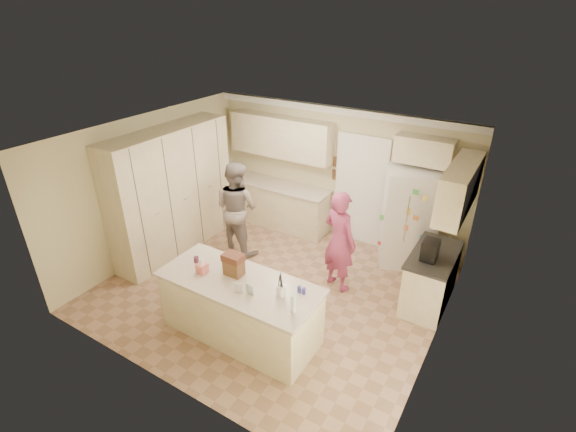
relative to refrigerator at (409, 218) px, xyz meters
The scene contains 41 objects.
floor 2.70m from the refrigerator, 129.18° to the right, with size 5.20×4.60×0.02m, color #A37F65.
ceiling 3.06m from the refrigerator, 129.18° to the right, with size 5.20×4.60×0.02m, color white.
wall_back 1.69m from the refrigerator, 168.07° to the left, with size 5.20×0.02×2.60m, color beige.
wall_front 4.59m from the refrigerator, 110.57° to the right, with size 5.20×0.02×2.60m, color beige.
wall_left 4.67m from the refrigerator, 154.95° to the right, with size 0.02×4.60×2.60m, color beige.
wall_right 2.25m from the refrigerator, 63.01° to the right, with size 0.02×4.60×2.60m, color beige.
crown_back 2.31m from the refrigerator, 169.79° to the left, with size 5.20×0.08×0.12m, color white.
pantry_bank 4.30m from the refrigerator, 155.62° to the right, with size 0.60×2.60×2.35m, color beige.
back_base_cab 2.79m from the refrigerator, behind, with size 2.20×0.60×0.88m, color beige.
back_countertop 2.76m from the refrigerator, behind, with size 2.24×0.63×0.04m, color beige.
back_upper_cab 2.94m from the refrigerator, behind, with size 2.20×0.35×0.80m, color beige.
doorway_opening 1.11m from the refrigerator, 163.68° to the left, with size 0.90×0.06×2.10m, color black.
doorway_casing 1.10m from the refrigerator, 165.45° to the left, with size 1.02×0.03×2.22m, color white.
wall_frame_upper 1.74m from the refrigerator, 169.32° to the left, with size 0.15×0.02×0.20m, color brown.
wall_frame_lower 1.66m from the refrigerator, 169.32° to the left, with size 0.15×0.02×0.20m, color brown.
refrigerator is the anchor object (origin of this frame).
fridge_seam 0.35m from the refrigerator, 90.00° to the right, with size 0.01×0.02×1.78m, color gray.
fridge_dispenser 0.49m from the refrigerator, 121.08° to the right, with size 0.22×0.03×0.35m, color black.
fridge_handle_l 0.40m from the refrigerator, 97.70° to the right, with size 0.02×0.02×0.85m, color silver.
fridge_handle_r 0.40m from the refrigerator, 82.30° to the right, with size 0.02×0.02×0.85m, color silver.
over_fridge_cab 1.21m from the refrigerator, 74.21° to the left, with size 0.95×0.35×0.45m, color beige.
right_base_cab 1.28m from the refrigerator, 54.45° to the right, with size 0.60×1.20×0.88m, color beige.
right_countertop 1.19m from the refrigerator, 54.85° to the right, with size 0.63×1.24×0.04m, color #2D2B28.
right_upper_cab 1.54m from the refrigerator, 43.27° to the right, with size 0.35×1.50×0.70m, color beige.
coffee_maker 1.35m from the refrigerator, 61.20° to the right, with size 0.22×0.28×0.30m, color black.
island_base 3.41m from the refrigerator, 114.61° to the right, with size 2.20×0.90×0.88m, color beige.
island_top 3.38m from the refrigerator, 114.61° to the right, with size 2.28×0.96×0.05m, color beige.
utensil_crock 3.12m from the refrigerator, 104.06° to the right, with size 0.13×0.13×0.15m, color white.
tissue_box 3.73m from the refrigerator, 121.68° to the right, with size 0.13×0.13×0.14m, color #EC7270.
tissue_plume 3.73m from the refrigerator, 121.68° to the right, with size 0.08×0.08×0.08m, color white.
dollhouse_body 3.36m from the refrigerator, 117.65° to the right, with size 0.26×0.18×0.22m, color brown.
dollhouse_roof 3.37m from the refrigerator, 117.65° to the right, with size 0.28×0.20×0.10m, color #592D1E.
jam_jar 3.74m from the refrigerator, 126.14° to the right, with size 0.07×0.07×0.09m, color #59263F.
greeting_card_a 3.51m from the refrigerator, 111.01° to the right, with size 0.12×0.01×0.16m, color white.
greeting_card_b 3.41m from the refrigerator, 108.96° to the right, with size 0.12×0.01×0.16m, color silver.
water_bottle 3.26m from the refrigerator, 98.07° to the right, with size 0.07×0.07×0.24m, color silver.
shaker_salt 2.91m from the refrigerator, 101.62° to the right, with size 0.05×0.05×0.09m, color #34349D.
shaker_pepper 2.90m from the refrigerator, 100.27° to the right, with size 0.05×0.05×0.09m, color #34349D.
teen_boy 3.10m from the refrigerator, 156.25° to the right, with size 0.87×0.68×1.79m, color gray.
teen_girl 1.50m from the refrigerator, 119.21° to the right, with size 0.63×0.41×1.73m, color #BA4556.
fridge_magnets 0.36m from the refrigerator, 90.00° to the right, with size 0.76×0.02×1.44m, color tan, non-canonical shape.
Camera 1 is at (3.17, -4.68, 4.29)m, focal length 26.00 mm.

